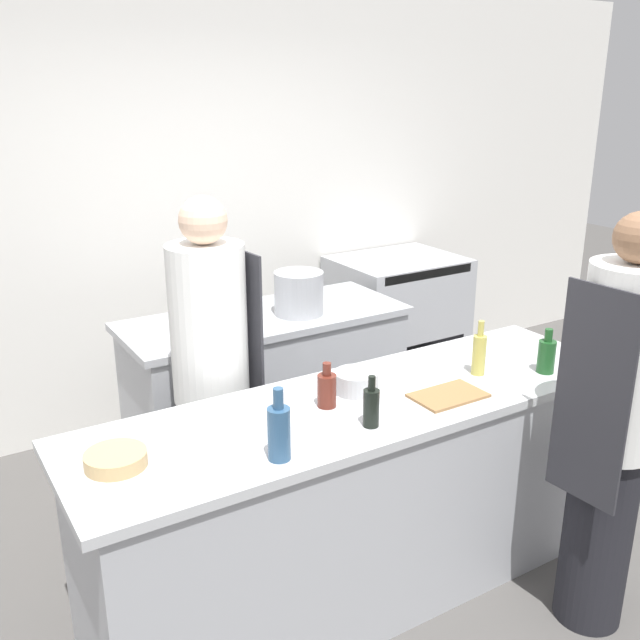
{
  "coord_description": "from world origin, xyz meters",
  "views": [
    {
      "loc": [
        -1.56,
        -2.19,
        2.18
      ],
      "look_at": [
        0.0,
        0.35,
        1.17
      ],
      "focal_mm": 40.0,
      "sensor_mm": 36.0,
      "label": 1
    }
  ],
  "objects_px": {
    "bottle_olive_oil": "(279,431)",
    "bottle_vinegar": "(479,353)",
    "oven_range": "(396,323)",
    "bottle_wine": "(327,389)",
    "stockpot": "(299,293)",
    "bowl_mixing_large": "(356,382)",
    "chef_at_stove": "(212,383)",
    "bowl_prep_small": "(116,459)",
    "bottle_sauce": "(546,355)",
    "bottle_cooking_oil": "(371,406)",
    "chef_at_prep_near": "(612,431)"
  },
  "relations": [
    {
      "from": "bottle_sauce",
      "to": "bowl_prep_small",
      "type": "relative_size",
      "value": 0.96
    },
    {
      "from": "bottle_olive_oil",
      "to": "bottle_vinegar",
      "type": "bearing_deg",
      "value": 9.95
    },
    {
      "from": "bottle_vinegar",
      "to": "bottle_sauce",
      "type": "relative_size",
      "value": 1.22
    },
    {
      "from": "bowl_mixing_large",
      "to": "stockpot",
      "type": "bearing_deg",
      "value": 72.78
    },
    {
      "from": "chef_at_stove",
      "to": "bottle_sauce",
      "type": "height_order",
      "value": "chef_at_stove"
    },
    {
      "from": "chef_at_stove",
      "to": "bottle_cooking_oil",
      "type": "xyz_separation_m",
      "value": [
        0.3,
        -0.82,
        0.14
      ]
    },
    {
      "from": "bottle_cooking_oil",
      "to": "chef_at_prep_near",
      "type": "bearing_deg",
      "value": -29.45
    },
    {
      "from": "bottle_wine",
      "to": "bottle_sauce",
      "type": "distance_m",
      "value": 1.05
    },
    {
      "from": "oven_range",
      "to": "bottle_olive_oil",
      "type": "height_order",
      "value": "bottle_olive_oil"
    },
    {
      "from": "chef_at_stove",
      "to": "bottle_vinegar",
      "type": "xyz_separation_m",
      "value": [
        1.01,
        -0.65,
        0.15
      ]
    },
    {
      "from": "oven_range",
      "to": "bottle_wine",
      "type": "bearing_deg",
      "value": -134.56
    },
    {
      "from": "bottle_sauce",
      "to": "bowl_mixing_large",
      "type": "height_order",
      "value": "bottle_sauce"
    },
    {
      "from": "bottle_wine",
      "to": "bowl_mixing_large",
      "type": "xyz_separation_m",
      "value": [
        0.18,
        0.06,
        -0.03
      ]
    },
    {
      "from": "chef_at_stove",
      "to": "stockpot",
      "type": "xyz_separation_m",
      "value": [
        0.76,
        0.52,
        0.18
      ]
    },
    {
      "from": "bottle_vinegar",
      "to": "bowl_mixing_large",
      "type": "bearing_deg",
      "value": 167.03
    },
    {
      "from": "bowl_mixing_large",
      "to": "stockpot",
      "type": "height_order",
      "value": "stockpot"
    },
    {
      "from": "bottle_wine",
      "to": "stockpot",
      "type": "distance_m",
      "value": 1.21
    },
    {
      "from": "chef_at_stove",
      "to": "bottle_vinegar",
      "type": "bearing_deg",
      "value": 52.44
    },
    {
      "from": "chef_at_prep_near",
      "to": "stockpot",
      "type": "bearing_deg",
      "value": 8.18
    },
    {
      "from": "bottle_sauce",
      "to": "bottle_vinegar",
      "type": "bearing_deg",
      "value": 152.38
    },
    {
      "from": "bottle_vinegar",
      "to": "stockpot",
      "type": "height_order",
      "value": "bottle_vinegar"
    },
    {
      "from": "oven_range",
      "to": "bottle_olive_oil",
      "type": "bearing_deg",
      "value": -135.99
    },
    {
      "from": "chef_at_prep_near",
      "to": "bottle_cooking_oil",
      "type": "xyz_separation_m",
      "value": [
        -0.82,
        0.46,
        0.12
      ]
    },
    {
      "from": "bottle_wine",
      "to": "bottle_sauce",
      "type": "height_order",
      "value": "bottle_sauce"
    },
    {
      "from": "chef_at_stove",
      "to": "bottle_vinegar",
      "type": "relative_size",
      "value": 6.81
    },
    {
      "from": "stockpot",
      "to": "oven_range",
      "type": "bearing_deg",
      "value": 27.06
    },
    {
      "from": "stockpot",
      "to": "bottle_sauce",
      "type": "bearing_deg",
      "value": -68.34
    },
    {
      "from": "bottle_wine",
      "to": "bowl_mixing_large",
      "type": "relative_size",
      "value": 1.0
    },
    {
      "from": "bottle_olive_oil",
      "to": "bottle_vinegar",
      "type": "relative_size",
      "value": 1.06
    },
    {
      "from": "bottle_vinegar",
      "to": "chef_at_prep_near",
      "type": "bearing_deg",
      "value": -79.44
    },
    {
      "from": "oven_range",
      "to": "bottle_olive_oil",
      "type": "relative_size",
      "value": 3.61
    },
    {
      "from": "bottle_vinegar",
      "to": "bowl_mixing_large",
      "type": "xyz_separation_m",
      "value": [
        -0.57,
        0.13,
        -0.06
      ]
    },
    {
      "from": "bottle_cooking_oil",
      "to": "bottle_sauce",
      "type": "bearing_deg",
      "value": 1.02
    },
    {
      "from": "bottle_cooking_oil",
      "to": "bowl_prep_small",
      "type": "xyz_separation_m",
      "value": [
        -0.92,
        0.21,
        -0.06
      ]
    },
    {
      "from": "chef_at_stove",
      "to": "bowl_mixing_large",
      "type": "xyz_separation_m",
      "value": [
        0.44,
        -0.52,
        0.1
      ]
    },
    {
      "from": "oven_range",
      "to": "bowl_mixing_large",
      "type": "relative_size",
      "value": 5.11
    },
    {
      "from": "chef_at_stove",
      "to": "bowl_prep_small",
      "type": "relative_size",
      "value": 8.02
    },
    {
      "from": "bottle_wine",
      "to": "bowl_mixing_large",
      "type": "bearing_deg",
      "value": 17.54
    },
    {
      "from": "bottle_olive_oil",
      "to": "bowl_prep_small",
      "type": "bearing_deg",
      "value": 153.51
    },
    {
      "from": "chef_at_stove",
      "to": "bottle_sauce",
      "type": "relative_size",
      "value": 8.31
    },
    {
      "from": "bottle_sauce",
      "to": "bowl_prep_small",
      "type": "xyz_separation_m",
      "value": [
        -1.9,
        0.2,
        -0.06
      ]
    },
    {
      "from": "bottle_cooking_oil",
      "to": "bottle_sauce",
      "type": "relative_size",
      "value": 1.0
    },
    {
      "from": "bottle_olive_oil",
      "to": "stockpot",
      "type": "relative_size",
      "value": 0.97
    },
    {
      "from": "oven_range",
      "to": "bottle_sauce",
      "type": "height_order",
      "value": "bottle_sauce"
    },
    {
      "from": "chef_at_stove",
      "to": "bottle_sauce",
      "type": "bearing_deg",
      "value": 53.53
    },
    {
      "from": "bottle_wine",
      "to": "bottle_cooking_oil",
      "type": "bearing_deg",
      "value": -77.72
    },
    {
      "from": "chef_at_stove",
      "to": "bottle_olive_oil",
      "type": "distance_m",
      "value": 0.87
    },
    {
      "from": "stockpot",
      "to": "bottle_olive_oil",
      "type": "bearing_deg",
      "value": -122.45
    },
    {
      "from": "bottle_olive_oil",
      "to": "chef_at_prep_near",
      "type": "bearing_deg",
      "value": -19.08
    },
    {
      "from": "chef_at_prep_near",
      "to": "stockpot",
      "type": "distance_m",
      "value": 1.85
    }
  ]
}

